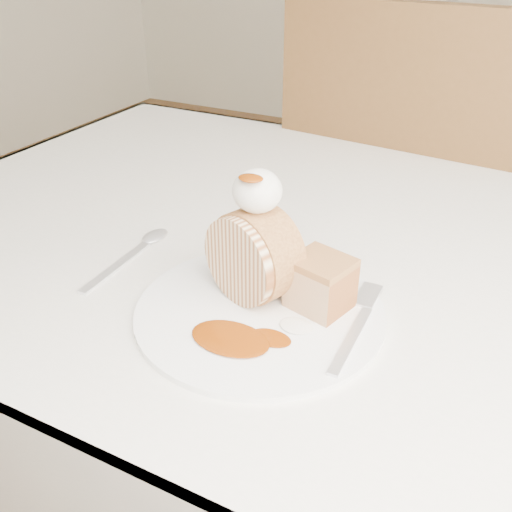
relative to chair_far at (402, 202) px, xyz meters
The scene contains 10 objects.
table 0.55m from the chair_far, 84.43° to the right, with size 1.40×0.90×0.75m.
chair_far is the anchor object (origin of this frame).
plate 0.77m from the chair_far, 88.92° to the right, with size 0.28×0.28×0.01m, color white.
roulade_slice 0.76m from the chair_far, 90.44° to the right, with size 0.10×0.10×0.06m, color beige.
cake_chunk 0.74m from the chair_far, 84.31° to the right, with size 0.06×0.06×0.05m, color #B57D44.
whipped_cream 0.78m from the chair_far, 90.38° to the right, with size 0.05×0.05×0.05m, color white.
caramel_drizzle 0.80m from the chair_far, 90.30° to the right, with size 0.03×0.02×0.01m, color #762E04.
caramel_pool 0.83m from the chair_far, 89.14° to the right, with size 0.09×0.06×0.00m, color #762E04, non-canonical shape.
fork 0.79m from the chair_far, 80.68° to the right, with size 0.02×0.17×0.00m, color silver.
spoon 0.79m from the chair_far, 104.59° to the right, with size 0.02×0.17×0.00m, color silver.
Camera 1 is at (0.20, -0.47, 1.13)m, focal length 40.00 mm.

